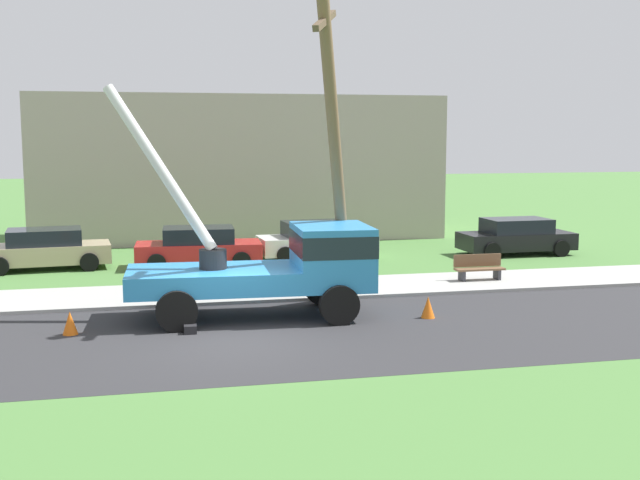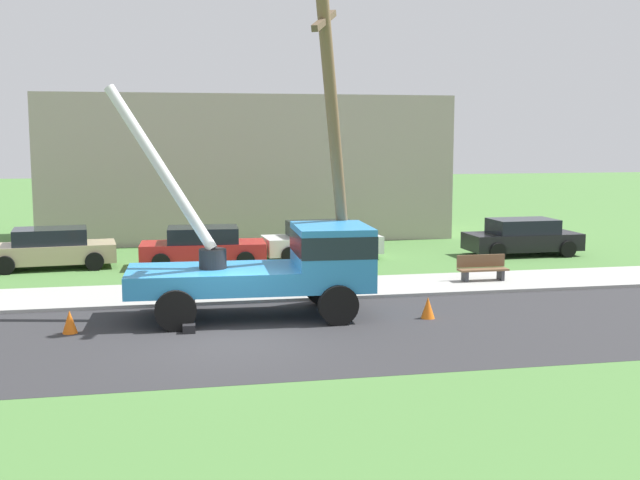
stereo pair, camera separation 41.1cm
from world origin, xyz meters
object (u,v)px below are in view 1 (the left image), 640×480
at_px(traffic_cone_behind, 70,323).
at_px(parked_sedan_white, 317,240).
at_px(traffic_cone_curbside, 324,292).
at_px(utility_truck, 283,262).
at_px(parked_sedan_tan, 45,249).
at_px(park_bench, 479,268).
at_px(parked_sedan_red, 199,247).
at_px(traffic_cone_ahead, 428,307).
at_px(leaning_utility_pole, 335,146).
at_px(parked_sedan_black, 516,237).

bearing_deg(traffic_cone_behind, parked_sedan_white, 50.93).
bearing_deg(traffic_cone_behind, traffic_cone_curbside, 18.69).
xyz_separation_m(utility_truck, traffic_cone_curbside, (1.43, 1.41, -1.13)).
bearing_deg(parked_sedan_tan, park_bench, -22.58).
distance_m(parked_sedan_tan, parked_sedan_red, 5.32).
bearing_deg(utility_truck, traffic_cone_ahead, -16.33).
bearing_deg(park_bench, parked_sedan_white, 123.48).
relative_size(leaning_utility_pole, parked_sedan_tan, 1.89).
height_order(traffic_cone_ahead, parked_sedan_white, parked_sedan_white).
bearing_deg(leaning_utility_pole, traffic_cone_ahead, -36.70).
relative_size(utility_truck, park_bench, 4.22).
bearing_deg(traffic_cone_curbside, parked_sedan_white, 79.05).
xyz_separation_m(parked_sedan_black, park_bench, (-3.90, -5.30, -0.25)).
distance_m(parked_sedan_tan, parked_sedan_black, 17.67).
relative_size(leaning_utility_pole, traffic_cone_curbside, 15.34).
bearing_deg(traffic_cone_ahead, leaning_utility_pole, 143.30).
bearing_deg(traffic_cone_curbside, leaning_utility_pole, -84.98).
relative_size(leaning_utility_pole, traffic_cone_behind, 15.34).
distance_m(parked_sedan_red, parked_sedan_black, 12.38).
xyz_separation_m(traffic_cone_curbside, parked_sedan_black, (9.38, 7.14, 0.43)).
bearing_deg(park_bench, parked_sedan_red, 149.14).
xyz_separation_m(parked_sedan_red, parked_sedan_black, (12.38, 0.24, 0.00)).
height_order(traffic_cone_behind, parked_sedan_red, parked_sedan_red).
distance_m(traffic_cone_curbside, parked_sedan_black, 11.79).
xyz_separation_m(leaning_utility_pole, parked_sedan_black, (9.30, 8.04, -3.68)).
bearing_deg(parked_sedan_black, parked_sedan_red, -178.90).
bearing_deg(parked_sedan_black, park_bench, -126.36).
distance_m(utility_truck, leaning_utility_pole, 3.39).
relative_size(parked_sedan_tan, park_bench, 2.84).
bearing_deg(traffic_cone_ahead, parked_sedan_white, 93.69).
xyz_separation_m(traffic_cone_behind, parked_sedan_tan, (-1.61, 9.81, 0.43)).
height_order(utility_truck, traffic_cone_curbside, utility_truck).
distance_m(utility_truck, park_bench, 7.69).
bearing_deg(parked_sedan_black, traffic_cone_curbside, -142.73).
bearing_deg(parked_sedan_tan, traffic_cone_behind, -80.67).
bearing_deg(leaning_utility_pole, parked_sedan_tan, 134.66).
relative_size(traffic_cone_curbside, park_bench, 0.35).
distance_m(parked_sedan_tan, parked_sedan_white, 9.80).
relative_size(utility_truck, parked_sedan_white, 1.50).
relative_size(traffic_cone_curbside, parked_sedan_white, 0.12).
xyz_separation_m(traffic_cone_curbside, parked_sedan_tan, (-8.28, 7.56, 0.43)).
height_order(parked_sedan_tan, park_bench, parked_sedan_tan).
bearing_deg(traffic_cone_curbside, park_bench, 18.52).
distance_m(leaning_utility_pole, traffic_cone_ahead, 4.88).
xyz_separation_m(parked_sedan_tan, parked_sedan_red, (5.28, -0.66, 0.00)).
xyz_separation_m(traffic_cone_behind, parked_sedan_black, (16.05, 9.39, 0.43)).
xyz_separation_m(traffic_cone_ahead, parked_sedan_red, (-5.18, 9.37, 0.43)).
bearing_deg(parked_sedan_red, utility_truck, -79.30).
bearing_deg(park_bench, parked_sedan_black, 53.64).
xyz_separation_m(utility_truck, traffic_cone_behind, (-5.24, -0.84, -1.13)).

